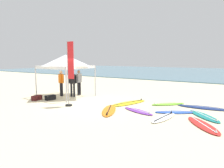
# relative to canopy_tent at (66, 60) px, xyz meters

# --- Properties ---
(ground_plane) EXTENTS (80.00, 80.00, 0.00)m
(ground_plane) POSITION_rel_canopy_tent_xyz_m (2.61, -0.79, -2.39)
(ground_plane) COLOR beige
(sea) EXTENTS (80.00, 36.00, 0.10)m
(sea) POSITION_rel_canopy_tent_xyz_m (2.61, 30.88, -2.34)
(sea) COLOR #568499
(sea) RESTS_ON ground
(canopy_tent) EXTENTS (2.80, 2.80, 2.75)m
(canopy_tent) POSITION_rel_canopy_tent_xyz_m (0.00, 0.00, 0.00)
(canopy_tent) COLOR #B7B7BC
(canopy_tent) RESTS_ON ground
(surfboard_blue) EXTENTS (1.86, 1.44, 0.19)m
(surfboard_blue) POSITION_rel_canopy_tent_xyz_m (7.17, -0.17, -2.35)
(surfboard_blue) COLOR blue
(surfboard_blue) RESTS_ON ground
(surfboard_purple) EXTENTS (1.91, 1.15, 0.19)m
(surfboard_purple) POSITION_rel_canopy_tent_xyz_m (5.62, -0.93, -2.35)
(surfboard_purple) COLOR purple
(surfboard_purple) RESTS_ON ground
(surfboard_lime) EXTENTS (1.70, 1.71, 0.19)m
(surfboard_lime) POSITION_rel_canopy_tent_xyz_m (6.34, 1.31, -2.35)
(surfboard_lime) COLOR #7AD12D
(surfboard_lime) RESTS_ON ground
(surfboard_red) EXTENTS (1.74, 2.10, 0.19)m
(surfboard_red) POSITION_rel_canopy_tent_xyz_m (8.55, -1.49, -2.35)
(surfboard_red) COLOR red
(surfboard_red) RESTS_ON ground
(surfboard_white) EXTENTS (0.74, 1.93, 0.19)m
(surfboard_white) POSITION_rel_canopy_tent_xyz_m (7.00, -1.34, -2.35)
(surfboard_white) COLOR white
(surfboard_white) RESTS_ON ground
(surfboard_teal) EXTENTS (1.77, 1.89, 0.19)m
(surfboard_teal) POSITION_rel_canopy_tent_xyz_m (8.38, -0.16, -2.35)
(surfboard_teal) COLOR #19847F
(surfboard_teal) RESTS_ON ground
(surfboard_orange) EXTENTS (1.60, 2.31, 0.19)m
(surfboard_orange) POSITION_rel_canopy_tent_xyz_m (4.40, -1.57, -2.35)
(surfboard_orange) COLOR orange
(surfboard_orange) RESTS_ON ground
(surfboard_yellow) EXTENTS (1.42, 2.66, 0.19)m
(surfboard_yellow) POSITION_rel_canopy_tent_xyz_m (4.41, 0.37, -2.35)
(surfboard_yellow) COLOR yellow
(surfboard_yellow) RESTS_ON ground
(surfboard_navy) EXTENTS (2.61, 0.88, 0.19)m
(surfboard_navy) POSITION_rel_canopy_tent_xyz_m (8.14, 1.50, -2.35)
(surfboard_navy) COLOR navy
(surfboard_navy) RESTS_ON ground
(person_black) EXTENTS (0.46, 0.39, 1.71)m
(person_black) POSITION_rel_canopy_tent_xyz_m (0.34, 0.21, -1.40)
(person_black) COLOR black
(person_black) RESTS_ON ground
(person_orange) EXTENTS (0.53, 0.31, 1.71)m
(person_orange) POSITION_rel_canopy_tent_xyz_m (-0.51, 0.02, -1.40)
(person_orange) COLOR black
(person_orange) RESTS_ON ground
(person_grey) EXTENTS (0.23, 0.55, 1.71)m
(person_grey) POSITION_rel_canopy_tent_xyz_m (0.24, 0.93, -1.40)
(person_grey) COLOR black
(person_grey) RESTS_ON ground
(banner_flag) EXTENTS (0.60, 0.36, 3.40)m
(banner_flag) POSITION_rel_canopy_tent_xyz_m (2.13, -1.85, -0.81)
(banner_flag) COLOR #99999E
(banner_flag) RESTS_ON ground
(gear_bag_near_tent) EXTENTS (0.43, 0.65, 0.28)m
(gear_bag_near_tent) POSITION_rel_canopy_tent_xyz_m (-0.73, -1.78, -2.25)
(gear_bag_near_tent) COLOR #4C1919
(gear_bag_near_tent) RESTS_ON ground
(gear_bag_by_pole) EXTENTS (0.42, 0.65, 0.28)m
(gear_bag_by_pole) POSITION_rel_canopy_tent_xyz_m (-0.09, -1.29, -2.25)
(gear_bag_by_pole) COLOR black
(gear_bag_by_pole) RESTS_ON ground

